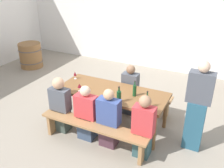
{
  "coord_description": "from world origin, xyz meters",
  "views": [
    {
      "loc": [
        1.85,
        -3.74,
        2.89
      ],
      "look_at": [
        0.0,
        0.0,
        0.9
      ],
      "focal_mm": 39.73,
      "sensor_mm": 36.0,
      "label": 1
    }
  ],
  "objects_px": {
    "wine_bottle_1": "(119,96)",
    "seated_guest_near_3": "(143,128)",
    "seated_guest_near_1": "(86,115)",
    "wine_bottle_0": "(147,102)",
    "tasting_table": "(112,95)",
    "wine_barrel": "(31,55)",
    "seated_guest_near_2": "(109,120)",
    "seated_guest_near_0": "(61,106)",
    "bench_far": "(127,94)",
    "wine_glass_1": "(80,86)",
    "wine_glass_0": "(75,74)",
    "seated_guest_far_0": "(130,91)",
    "wine_bottle_2": "(135,90)",
    "bench_near": "(93,129)",
    "standing_host": "(197,109)"
  },
  "relations": [
    {
      "from": "wine_bottle_1",
      "to": "seated_guest_near_3",
      "type": "height_order",
      "value": "seated_guest_near_3"
    },
    {
      "from": "wine_bottle_1",
      "to": "seated_guest_near_1",
      "type": "height_order",
      "value": "seated_guest_near_1"
    },
    {
      "from": "wine_bottle_0",
      "to": "tasting_table",
      "type": "bearing_deg",
      "value": 159.65
    },
    {
      "from": "seated_guest_near_1",
      "to": "wine_barrel",
      "type": "xyz_separation_m",
      "value": [
        -3.46,
        2.3,
        -0.11
      ]
    },
    {
      "from": "wine_bottle_1",
      "to": "seated_guest_near_2",
      "type": "xyz_separation_m",
      "value": [
        -0.07,
        -0.25,
        -0.35
      ]
    },
    {
      "from": "seated_guest_near_2",
      "to": "wine_barrel",
      "type": "height_order",
      "value": "seated_guest_near_2"
    },
    {
      "from": "seated_guest_near_0",
      "to": "wine_barrel",
      "type": "height_order",
      "value": "seated_guest_near_0"
    },
    {
      "from": "bench_far",
      "to": "wine_glass_1",
      "type": "distance_m",
      "value": 1.25
    },
    {
      "from": "wine_bottle_1",
      "to": "wine_glass_0",
      "type": "height_order",
      "value": "wine_bottle_1"
    },
    {
      "from": "wine_glass_0",
      "to": "seated_guest_far_0",
      "type": "bearing_deg",
      "value": 20.34
    },
    {
      "from": "seated_guest_near_0",
      "to": "seated_guest_near_2",
      "type": "bearing_deg",
      "value": -90.0
    },
    {
      "from": "tasting_table",
      "to": "wine_bottle_2",
      "type": "height_order",
      "value": "wine_bottle_2"
    },
    {
      "from": "tasting_table",
      "to": "bench_near",
      "type": "height_order",
      "value": "tasting_table"
    },
    {
      "from": "seated_guest_near_1",
      "to": "seated_guest_near_2",
      "type": "relative_size",
      "value": 0.97
    },
    {
      "from": "seated_guest_near_1",
      "to": "wine_glass_1",
      "type": "bearing_deg",
      "value": 46.75
    },
    {
      "from": "seated_guest_near_0",
      "to": "seated_guest_near_3",
      "type": "distance_m",
      "value": 1.64
    },
    {
      "from": "standing_host",
      "to": "bench_near",
      "type": "bearing_deg",
      "value": 25.61
    },
    {
      "from": "standing_host",
      "to": "bench_far",
      "type": "bearing_deg",
      "value": -24.4
    },
    {
      "from": "bench_near",
      "to": "wine_barrel",
      "type": "xyz_separation_m",
      "value": [
        -3.68,
        2.45,
        0.02
      ]
    },
    {
      "from": "bench_far",
      "to": "wine_glass_1",
      "type": "bearing_deg",
      "value": -118.35
    },
    {
      "from": "wine_bottle_2",
      "to": "seated_guest_near_1",
      "type": "distance_m",
      "value": 0.97
    },
    {
      "from": "wine_bottle_0",
      "to": "seated_guest_near_1",
      "type": "relative_size",
      "value": 0.29
    },
    {
      "from": "wine_glass_0",
      "to": "seated_guest_far_0",
      "type": "xyz_separation_m",
      "value": [
        1.09,
        0.4,
        -0.34
      ]
    },
    {
      "from": "seated_guest_near_3",
      "to": "standing_host",
      "type": "height_order",
      "value": "standing_host"
    },
    {
      "from": "bench_near",
      "to": "seated_guest_near_1",
      "type": "xyz_separation_m",
      "value": [
        -0.23,
        0.15,
        0.14
      ]
    },
    {
      "from": "wine_glass_0",
      "to": "standing_host",
      "type": "distance_m",
      "value": 2.5
    },
    {
      "from": "tasting_table",
      "to": "seated_guest_near_0",
      "type": "height_order",
      "value": "seated_guest_near_0"
    },
    {
      "from": "wine_bottle_1",
      "to": "seated_guest_near_3",
      "type": "bearing_deg",
      "value": -24.23
    },
    {
      "from": "standing_host",
      "to": "wine_bottle_0",
      "type": "bearing_deg",
      "value": 22.14
    },
    {
      "from": "wine_bottle_1",
      "to": "seated_guest_near_1",
      "type": "xyz_separation_m",
      "value": [
        -0.52,
        -0.25,
        -0.37
      ]
    },
    {
      "from": "tasting_table",
      "to": "standing_host",
      "type": "bearing_deg",
      "value": 0.74
    },
    {
      "from": "wine_bottle_1",
      "to": "wine_glass_1",
      "type": "relative_size",
      "value": 1.86
    },
    {
      "from": "wine_bottle_2",
      "to": "seated_guest_near_3",
      "type": "height_order",
      "value": "seated_guest_near_3"
    },
    {
      "from": "wine_bottle_1",
      "to": "seated_guest_near_2",
      "type": "relative_size",
      "value": 0.27
    },
    {
      "from": "wine_barrel",
      "to": "wine_bottle_0",
      "type": "bearing_deg",
      "value": -24.3
    },
    {
      "from": "wine_glass_0",
      "to": "seated_guest_far_0",
      "type": "distance_m",
      "value": 1.21
    },
    {
      "from": "seated_guest_near_3",
      "to": "wine_barrel",
      "type": "height_order",
      "value": "seated_guest_near_3"
    },
    {
      "from": "wine_bottle_1",
      "to": "wine_bottle_0",
      "type": "bearing_deg",
      "value": 3.92
    },
    {
      "from": "wine_bottle_2",
      "to": "seated_guest_far_0",
      "type": "bearing_deg",
      "value": 118.88
    },
    {
      "from": "seated_guest_near_3",
      "to": "seated_guest_far_0",
      "type": "bearing_deg",
      "value": 31.6
    },
    {
      "from": "bench_far",
      "to": "seated_guest_near_2",
      "type": "bearing_deg",
      "value": -80.23
    },
    {
      "from": "bench_far",
      "to": "wine_barrel",
      "type": "height_order",
      "value": "wine_barrel"
    },
    {
      "from": "tasting_table",
      "to": "seated_guest_near_1",
      "type": "height_order",
      "value": "seated_guest_near_1"
    },
    {
      "from": "wine_glass_0",
      "to": "wine_barrel",
      "type": "relative_size",
      "value": 0.21
    },
    {
      "from": "bench_far",
      "to": "seated_guest_far_0",
      "type": "distance_m",
      "value": 0.26
    },
    {
      "from": "wine_bottle_1",
      "to": "seated_guest_near_0",
      "type": "distance_m",
      "value": 1.16
    },
    {
      "from": "standing_host",
      "to": "seated_guest_near_1",
      "type": "bearing_deg",
      "value": 18.46
    },
    {
      "from": "tasting_table",
      "to": "seated_guest_near_3",
      "type": "bearing_deg",
      "value": -34.18
    },
    {
      "from": "wine_bottle_0",
      "to": "standing_host",
      "type": "bearing_deg",
      "value": 22.14
    },
    {
      "from": "bench_near",
      "to": "seated_guest_near_0",
      "type": "height_order",
      "value": "seated_guest_near_0"
    }
  ]
}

